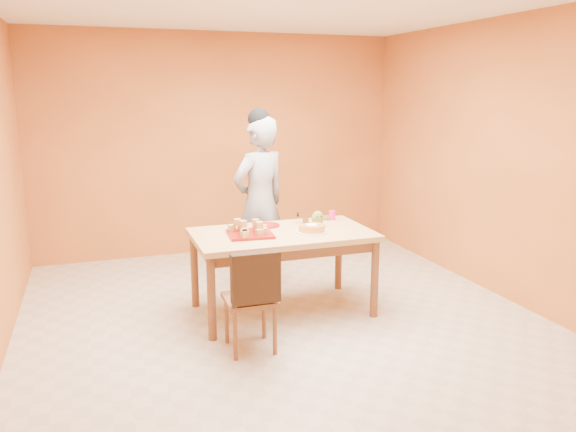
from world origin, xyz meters
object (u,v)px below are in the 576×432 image
object	(u,v)px
red_dinner_plate	(267,225)
checker_tin	(326,218)
person	(260,203)
magenta_glass	(332,215)
dining_chair	(250,297)
sponge_cake	(312,228)
egg_ornament	(318,219)
dining_table	(282,242)
pastry_platter	(250,234)

from	to	relation	value
red_dinner_plate	checker_tin	world-z (taller)	checker_tin
person	magenta_glass	bearing A→B (deg)	118.01
dining_chair	sponge_cake	world-z (taller)	dining_chair
red_dinner_plate	magenta_glass	distance (m)	0.69
egg_ornament	magenta_glass	world-z (taller)	egg_ornament
person	egg_ornament	size ratio (longest dim) A/B	11.83
sponge_cake	checker_tin	xyz separation A→B (m)	(0.32, 0.42, -0.02)
magenta_glass	dining_table	bearing A→B (deg)	-154.60
dining_chair	sponge_cake	xyz separation A→B (m)	(0.74, 0.57, 0.36)
egg_ornament	red_dinner_plate	bearing A→B (deg)	152.91
dining_table	sponge_cake	world-z (taller)	sponge_cake
dining_chair	person	distance (m)	1.60
sponge_cake	person	bearing A→B (deg)	104.31
dining_chair	pastry_platter	bearing A→B (deg)	75.71
pastry_platter	sponge_cake	bearing A→B (deg)	-8.16
pastry_platter	red_dinner_plate	distance (m)	0.37
egg_ornament	checker_tin	distance (m)	0.31
pastry_platter	sponge_cake	size ratio (longest dim) A/B	1.61
pastry_platter	checker_tin	size ratio (longest dim) A/B	3.65
person	checker_tin	size ratio (longest dim) A/B	16.80
dining_table	person	distance (m)	0.81
person	pastry_platter	xyz separation A→B (m)	(-0.33, -0.80, -0.11)
dining_table	egg_ornament	distance (m)	0.42
egg_ornament	magenta_glass	bearing A→B (deg)	34.57
dining_chair	pastry_platter	size ratio (longest dim) A/B	2.21
magenta_glass	checker_tin	distance (m)	0.07
pastry_platter	magenta_glass	bearing A→B (deg)	18.48
dining_table	person	world-z (taller)	person
dining_chair	dining_table	bearing A→B (deg)	55.22
dining_table	egg_ornament	size ratio (longest dim) A/B	10.78
egg_ornament	person	bearing A→B (deg)	111.15
dining_table	red_dinner_plate	distance (m)	0.29
egg_ornament	magenta_glass	size ratio (longest dim) A/B	1.64
pastry_platter	checker_tin	distance (m)	0.94
magenta_glass	egg_ornament	bearing A→B (deg)	-139.42
red_dinner_plate	magenta_glass	size ratio (longest dim) A/B	2.66
egg_ornament	dining_chair	bearing A→B (deg)	-144.91
person	red_dinner_plate	xyz separation A→B (m)	(-0.09, -0.52, -0.11)
red_dinner_plate	magenta_glass	bearing A→B (deg)	2.83
dining_chair	sponge_cake	distance (m)	1.00
pastry_platter	magenta_glass	xyz separation A→B (m)	(0.92, 0.31, 0.03)
red_dinner_plate	checker_tin	size ratio (longest dim) A/B	2.31
dining_table	sponge_cake	distance (m)	0.30
dining_chair	person	bearing A→B (deg)	72.02
checker_tin	dining_chair	bearing A→B (deg)	-136.80
dining_table	magenta_glass	world-z (taller)	magenta_glass
pastry_platter	red_dinner_plate	xyz separation A→B (m)	(0.24, 0.27, -0.00)
dining_table	checker_tin	xyz separation A→B (m)	(0.57, 0.33, 0.11)
sponge_cake	magenta_glass	bearing A→B (deg)	46.18
pastry_platter	checker_tin	world-z (taller)	checker_tin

